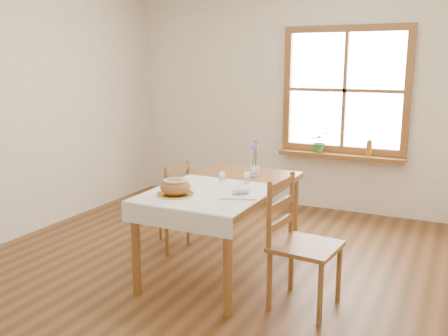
# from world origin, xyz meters

# --- Properties ---
(ground) EXTENTS (5.00, 5.00, 0.00)m
(ground) POSITION_xyz_m (0.00, 0.00, 0.00)
(ground) COLOR brown
(ground) RESTS_ON ground
(room_walls) EXTENTS (4.60, 5.10, 2.65)m
(room_walls) POSITION_xyz_m (0.00, 0.00, 1.71)
(room_walls) COLOR white
(room_walls) RESTS_ON ground
(window) EXTENTS (1.46, 0.08, 1.46)m
(window) POSITION_xyz_m (0.50, 2.47, 1.45)
(window) COLOR brown
(window) RESTS_ON ground
(window_sill) EXTENTS (1.46, 0.20, 0.05)m
(window_sill) POSITION_xyz_m (0.50, 2.40, 0.69)
(window_sill) COLOR brown
(window_sill) RESTS_ON ground
(dining_table) EXTENTS (0.90, 1.60, 0.75)m
(dining_table) POSITION_xyz_m (0.00, 0.30, 0.66)
(dining_table) COLOR brown
(dining_table) RESTS_ON ground
(table_linen) EXTENTS (0.91, 0.99, 0.01)m
(table_linen) POSITION_xyz_m (0.00, -0.00, 0.76)
(table_linen) COLOR white
(table_linen) RESTS_ON dining_table
(chair_left) EXTENTS (0.45, 0.43, 0.85)m
(chair_left) POSITION_xyz_m (-0.75, 0.50, 0.43)
(chair_left) COLOR brown
(chair_left) RESTS_ON ground
(chair_right) EXTENTS (0.51, 0.49, 0.96)m
(chair_right) POSITION_xyz_m (0.83, -0.06, 0.48)
(chair_right) COLOR brown
(chair_right) RESTS_ON ground
(bread_plate) EXTENTS (0.31, 0.31, 0.01)m
(bread_plate) POSITION_xyz_m (-0.18, -0.19, 0.77)
(bread_plate) COLOR white
(bread_plate) RESTS_ON table_linen
(bread_loaf) EXTENTS (0.24, 0.24, 0.13)m
(bread_loaf) POSITION_xyz_m (-0.18, -0.19, 0.84)
(bread_loaf) COLOR #A26939
(bread_loaf) RESTS_ON bread_plate
(egg_napkin) EXTENTS (0.35, 0.32, 0.01)m
(egg_napkin) POSITION_xyz_m (0.26, 0.01, 0.77)
(egg_napkin) COLOR white
(egg_napkin) RESTS_ON table_linen
(eggs) EXTENTS (0.27, 0.26, 0.05)m
(eggs) POSITION_xyz_m (0.26, 0.01, 0.80)
(eggs) COLOR white
(eggs) RESTS_ON egg_napkin
(salt_shaker) EXTENTS (0.06, 0.06, 0.10)m
(salt_shaker) POSITION_xyz_m (-0.04, 0.35, 0.81)
(salt_shaker) COLOR white
(salt_shaker) RESTS_ON table_linen
(pepper_shaker) EXTENTS (0.06, 0.06, 0.10)m
(pepper_shaker) POSITION_xyz_m (0.16, 0.41, 0.81)
(pepper_shaker) COLOR white
(pepper_shaker) RESTS_ON table_linen
(flower_vase) EXTENTS (0.10, 0.10, 0.09)m
(flower_vase) POSITION_xyz_m (0.11, 0.71, 0.79)
(flower_vase) COLOR white
(flower_vase) RESTS_ON dining_table
(lavender_bouquet) EXTENTS (0.14, 0.14, 0.26)m
(lavender_bouquet) POSITION_xyz_m (0.11, 0.71, 0.97)
(lavender_bouquet) COLOR #705BA1
(lavender_bouquet) RESTS_ON flower_vase
(potted_plant) EXTENTS (0.29, 0.30, 0.20)m
(potted_plant) POSITION_xyz_m (0.25, 2.40, 0.81)
(potted_plant) COLOR #377D32
(potted_plant) RESTS_ON window_sill
(amber_bottle) EXTENTS (0.08, 0.08, 0.19)m
(amber_bottle) POSITION_xyz_m (0.82, 2.40, 0.81)
(amber_bottle) COLOR #AD6720
(amber_bottle) RESTS_ON window_sill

